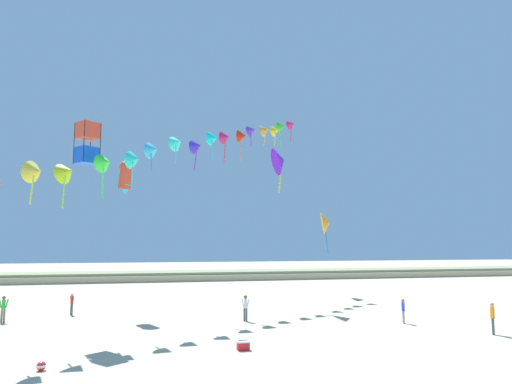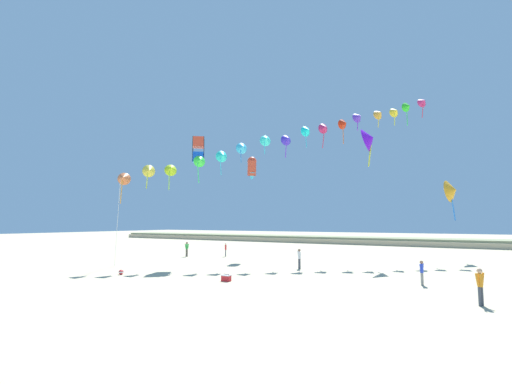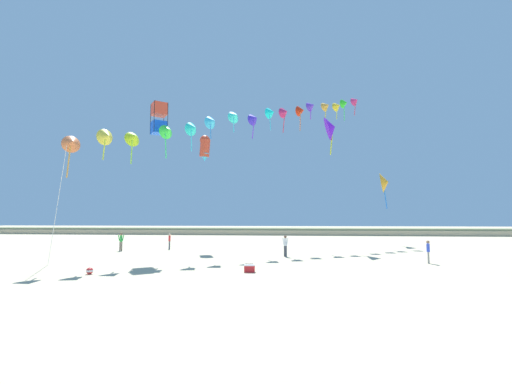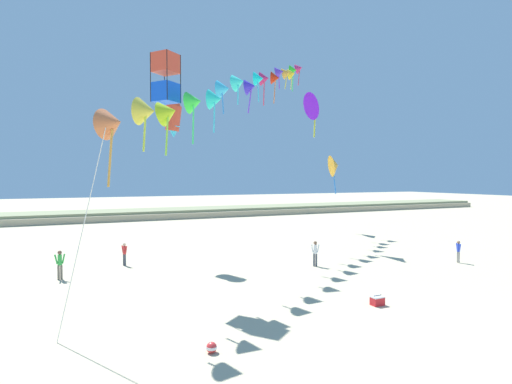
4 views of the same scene
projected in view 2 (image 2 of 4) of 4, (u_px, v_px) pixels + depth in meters
The scene contains 14 objects.
ground_plane at pixel (189, 293), 18.89m from camera, with size 240.00×240.00×0.00m, color #C1B28E.
dune_ridge at pixel (373, 241), 61.51m from camera, with size 120.00×8.45×1.22m.
person_near_left at pixel (480, 284), 15.97m from camera, with size 0.44×0.54×1.74m.
person_near_right at pixel (422, 271), 21.18m from camera, with size 0.24×0.53×1.52m.
person_mid_center at pixel (299, 257), 28.66m from camera, with size 0.52×0.41×1.66m.
person_far_left at pixel (226, 249), 39.03m from camera, with size 0.36×0.48×1.52m.
person_far_right at pixel (187, 248), 38.94m from camera, with size 0.59×0.23×1.67m.
kite_banner_string at pixel (297, 135), 34.97m from camera, with size 24.52×25.81×18.75m.
large_kite_low_lead at pixel (369, 139), 33.53m from camera, with size 1.48×2.43×4.01m.
large_kite_mid_trail at pixel (198, 150), 33.43m from camera, with size 1.55×1.55×2.49m.
large_kite_high_solo at pixel (252, 167), 38.32m from camera, with size 1.53×1.53×2.62m.
large_kite_outer_drift at pixel (452, 191), 35.34m from camera, with size 1.78×2.55×4.29m.
beach_cooler at pixel (226, 278), 22.64m from camera, with size 0.58×0.41×0.46m.
beach_ball at pixel (121, 272), 25.48m from camera, with size 0.36×0.36×0.36m.
Camera 2 is at (12.94, -14.81, 3.88)m, focal length 24.00 mm.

